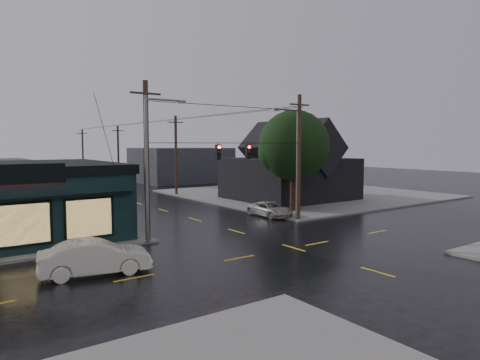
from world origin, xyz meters
TOP-DOWN VIEW (x-y plane):
  - ground_plane at (0.00, 0.00)m, footprint 160.00×160.00m
  - sidewalk_ne at (20.00, 20.00)m, footprint 28.00×28.00m
  - ne_building at (15.00, 17.00)m, footprint 12.60×11.60m
  - corner_tree at (9.39, 10.20)m, footprint 6.46×6.46m
  - utility_pole_nw at (-6.50, 6.50)m, footprint 2.00×0.32m
  - utility_pole_ne at (6.50, 6.50)m, footprint 2.00×0.32m
  - utility_pole_far_a at (6.50, 28.00)m, footprint 2.00×0.32m
  - utility_pole_far_b at (6.50, 48.00)m, footprint 2.00×0.32m
  - utility_pole_far_c at (6.50, 68.00)m, footprint 2.00×0.32m
  - span_signal_assembly at (0.10, 6.50)m, footprint 13.00×0.48m
  - streetlight_nw at (-6.80, 5.80)m, footprint 5.40×0.30m
  - streetlight_ne at (7.00, 7.20)m, footprint 5.40×0.30m
  - bg_building_east at (16.00, 45.00)m, footprint 14.00×12.00m
  - sedan_cream at (-11.30, 1.58)m, footprint 5.37×2.78m
  - suv_silver at (6.00, 9.46)m, footprint 2.17×4.58m

SIDE VIEW (x-z plane):
  - ground_plane at x=0.00m, z-range 0.00..0.00m
  - utility_pole_nw at x=-6.50m, z-range -5.08..5.08m
  - utility_pole_ne at x=6.50m, z-range -5.08..5.08m
  - utility_pole_far_a at x=6.50m, z-range -4.83..4.83m
  - utility_pole_far_b at x=6.50m, z-range -4.58..4.58m
  - utility_pole_far_c at x=6.50m, z-range -4.58..4.58m
  - streetlight_nw at x=-6.80m, z-range -4.58..4.58m
  - streetlight_ne at x=7.00m, z-range -4.58..4.58m
  - sidewalk_ne at x=20.00m, z-range 0.00..0.15m
  - suv_silver at x=6.00m, z-range 0.00..1.26m
  - sedan_cream at x=-11.30m, z-range 0.00..1.68m
  - bg_building_east at x=16.00m, z-range 0.00..5.60m
  - ne_building at x=15.00m, z-range 0.09..8.85m
  - span_signal_assembly at x=0.10m, z-range 5.08..6.31m
  - corner_tree at x=9.39m, z-range 1.48..10.67m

